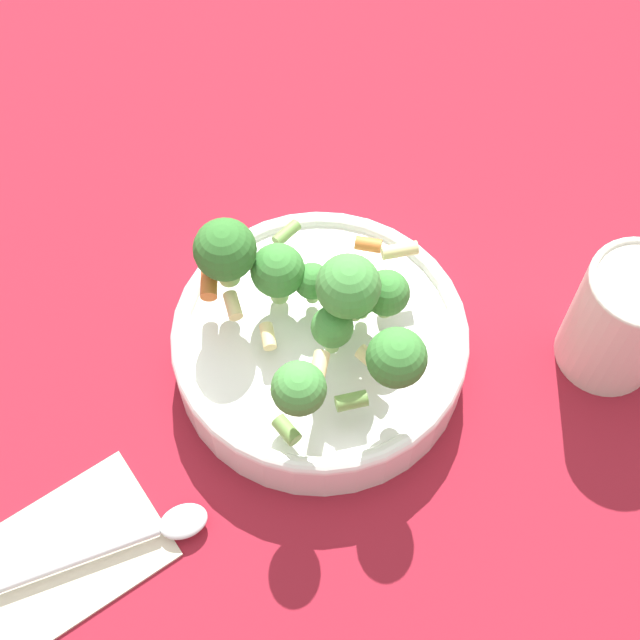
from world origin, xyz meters
name	(u,v)px	position (x,y,z in m)	size (l,w,h in m)	color
ground_plane	(320,360)	(0.00, 0.00, 0.00)	(3.00, 3.00, 0.00)	maroon
bowl	(320,344)	(0.00, 0.00, 0.03)	(0.23, 0.23, 0.05)	white
pasta_salad	(318,302)	(0.00, 0.00, 0.10)	(0.18, 0.19, 0.09)	#8CB766
cup	(623,319)	(-0.16, 0.17, 0.06)	(0.08, 0.08, 0.11)	silver
napkin	(60,558)	(0.25, -0.03, 0.00)	(0.17, 0.13, 0.01)	beige
spoon	(144,536)	(0.20, 0.01, 0.01)	(0.15, 0.08, 0.01)	silver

